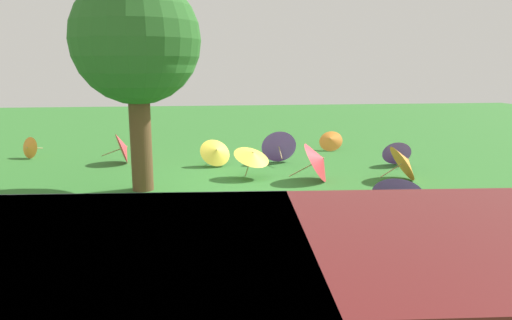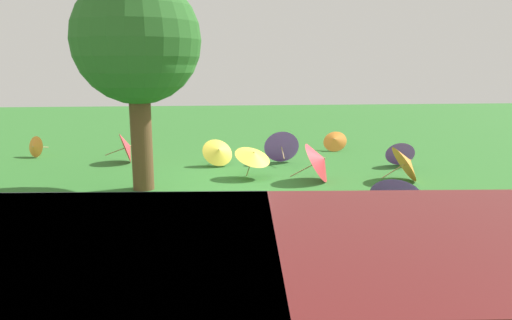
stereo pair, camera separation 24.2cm
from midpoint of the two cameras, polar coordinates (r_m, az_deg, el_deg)
name	(u,v)px [view 1 (the left image)]	position (r m, az deg, el deg)	size (l,w,h in m)	color
ground	(220,184)	(10.09, -5.07, -2.90)	(40.00, 40.00, 0.00)	#2D6B28
park_bench	(96,227)	(6.43, -19.92, -7.63)	(1.61, 0.52, 0.90)	navy
shade_tree	(136,42)	(9.58, -15.10, 13.66)	(2.48, 2.48, 4.22)	brown
parasol_red_0	(319,160)	(10.28, 7.05, -0.05)	(1.10, 1.11, 0.92)	tan
parasol_purple_0	(396,152)	(12.35, 16.16, 0.94)	(0.80, 0.78, 0.68)	tan
parasol_orange_2	(405,162)	(10.76, 17.07, -0.18)	(0.87, 0.92, 0.84)	tan
parasol_yellow_0	(252,155)	(10.44, -1.13, 0.64)	(1.11, 1.11, 0.78)	tan
parasol_red_1	(124,148)	(12.61, -16.28, 1.47)	(0.85, 0.89, 0.82)	tan
parasol_yellow_1	(216,151)	(11.74, -5.50, 1.06)	(0.93, 0.86, 0.74)	tan
parasol_orange_3	(29,148)	(14.22, -26.36, 1.35)	(0.59, 0.61, 0.59)	tan
parasol_blue_1	(404,215)	(6.94, 16.56, -6.39)	(1.09, 1.04, 0.78)	tan
parasol_purple_2	(399,194)	(8.08, 16.13, -4.01)	(1.04, 0.93, 0.81)	tan
parasol_orange_4	(331,140)	(14.09, 8.57, 2.43)	(0.86, 0.80, 0.63)	tan
parasol_purple_3	(42,217)	(7.49, -25.48, -6.28)	(0.79, 0.76, 0.58)	tan
parasol_purple_4	(278,145)	(12.22, 2.18, 1.82)	(0.91, 0.89, 0.91)	tan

